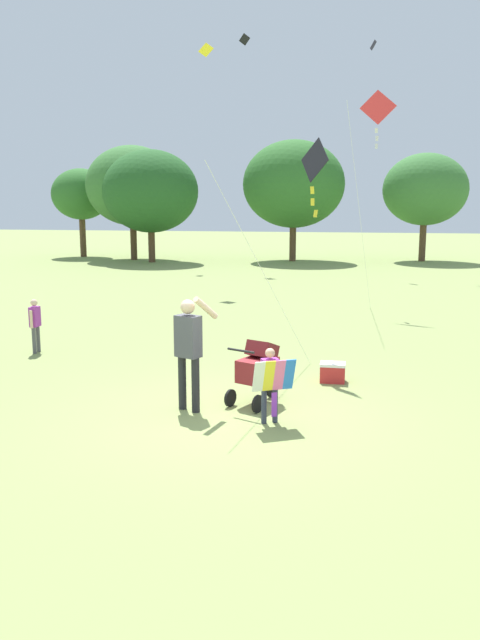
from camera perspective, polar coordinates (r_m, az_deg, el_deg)
The scene contains 9 objects.
ground_plane at distance 9.74m, azimuth -0.55°, elevation -8.64°, with size 120.00×120.00×0.00m, color #849351.
treeline_distant at distance 35.28m, azimuth -1.24°, elevation 11.69°, with size 23.41×7.50×6.45m.
child_with_butterfly_kite at distance 9.29m, azimuth 2.73°, elevation -5.27°, with size 0.62×0.49×1.12m.
person_adult_flyer at distance 9.79m, azimuth -4.61°, elevation -2.18°, with size 0.68×0.51×1.82m.
stroller at distance 10.22m, azimuth 1.64°, elevation -4.17°, with size 0.81×1.11×1.03m.
kite_adult_black at distance 12.43m, azimuth 6.43°, elevation 13.24°, with size 1.69×3.47×4.40m.
kite_orange_delta at distance 19.73m, azimuth 12.12°, elevation 17.57°, with size 1.36×3.23×6.40m.
person_sitting_far at distance 14.32m, azimuth -17.81°, elevation -0.10°, with size 0.15×0.37×1.16m.
cooler_box at distance 11.64m, azimuth 8.26°, elevation -4.64°, with size 0.45×0.33×0.35m.
Camera 1 is at (1.74, -9.04, 3.19)m, focal length 35.88 mm.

